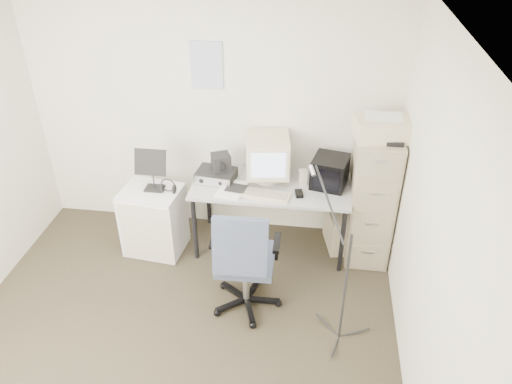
# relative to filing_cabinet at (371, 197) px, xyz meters

# --- Properties ---
(floor) EXTENTS (3.60, 3.60, 0.01)m
(floor) POSITION_rel_filing_cabinet_xyz_m (-1.58, -1.48, -0.66)
(floor) COLOR #2F2A1A
(floor) RESTS_ON ground
(ceiling) EXTENTS (3.60, 3.60, 0.01)m
(ceiling) POSITION_rel_filing_cabinet_xyz_m (-1.58, -1.48, 1.85)
(ceiling) COLOR white
(ceiling) RESTS_ON ground
(wall_back) EXTENTS (3.60, 0.02, 2.50)m
(wall_back) POSITION_rel_filing_cabinet_xyz_m (-1.58, 0.32, 0.60)
(wall_back) COLOR #F0E9CD
(wall_back) RESTS_ON ground
(wall_right) EXTENTS (0.02, 3.60, 2.50)m
(wall_right) POSITION_rel_filing_cabinet_xyz_m (0.22, -1.48, 0.60)
(wall_right) COLOR #F0E9CD
(wall_right) RESTS_ON ground
(wall_calendar) EXTENTS (0.30, 0.02, 0.44)m
(wall_calendar) POSITION_rel_filing_cabinet_xyz_m (-1.60, 0.31, 1.10)
(wall_calendar) COLOR white
(wall_calendar) RESTS_ON wall_back
(filing_cabinet) EXTENTS (0.40, 0.60, 1.30)m
(filing_cabinet) POSITION_rel_filing_cabinet_xyz_m (0.00, 0.00, 0.00)
(filing_cabinet) COLOR tan
(filing_cabinet) RESTS_ON floor
(printer) EXTENTS (0.51, 0.39, 0.18)m
(printer) POSITION_rel_filing_cabinet_xyz_m (0.00, -0.07, 0.74)
(printer) COLOR beige
(printer) RESTS_ON filing_cabinet
(desk) EXTENTS (1.50, 0.70, 0.73)m
(desk) POSITION_rel_filing_cabinet_xyz_m (-0.95, -0.03, -0.29)
(desk) COLOR #A7A7A6
(desk) RESTS_ON floor
(crt_monitor) EXTENTS (0.45, 0.47, 0.44)m
(crt_monitor) POSITION_rel_filing_cabinet_xyz_m (-1.00, 0.06, 0.30)
(crt_monitor) COLOR beige
(crt_monitor) RESTS_ON desk
(crt_tv) EXTENTS (0.38, 0.39, 0.28)m
(crt_tv) POSITION_rel_filing_cabinet_xyz_m (-0.41, 0.04, 0.22)
(crt_tv) COLOR black
(crt_tv) RESTS_ON desk
(desk_speaker) EXTENTS (0.10, 0.10, 0.14)m
(desk_speaker) POSITION_rel_filing_cabinet_xyz_m (-0.66, 0.02, 0.15)
(desk_speaker) COLOR beige
(desk_speaker) RESTS_ON desk
(keyboard) EXTENTS (0.47, 0.22, 0.03)m
(keyboard) POSITION_rel_filing_cabinet_xyz_m (-0.98, -0.25, 0.09)
(keyboard) COLOR beige
(keyboard) RESTS_ON desk
(mouse) EXTENTS (0.09, 0.13, 0.03)m
(mouse) POSITION_rel_filing_cabinet_xyz_m (-0.68, -0.19, 0.10)
(mouse) COLOR black
(mouse) RESTS_ON desk
(radio_receiver) EXTENTS (0.39, 0.30, 0.10)m
(radio_receiver) POSITION_rel_filing_cabinet_xyz_m (-1.48, -0.02, 0.13)
(radio_receiver) COLOR black
(radio_receiver) RESTS_ON desk
(radio_speaker) EXTENTS (0.22, 0.21, 0.17)m
(radio_speaker) POSITION_rel_filing_cabinet_xyz_m (-1.44, 0.00, 0.27)
(radio_speaker) COLOR black
(radio_speaker) RESTS_ON radio_receiver
(papers) EXTENTS (0.28, 0.35, 0.02)m
(papers) POSITION_rel_filing_cabinet_xyz_m (-1.30, -0.19, 0.09)
(papers) COLOR white
(papers) RESTS_ON desk
(pc_tower) EXTENTS (0.27, 0.45, 0.39)m
(pc_tower) POSITION_rel_filing_cabinet_xyz_m (-0.29, 0.07, -0.45)
(pc_tower) COLOR beige
(pc_tower) RESTS_ON floor
(office_chair) EXTENTS (0.63, 0.63, 1.06)m
(office_chair) POSITION_rel_filing_cabinet_xyz_m (-1.07, -0.89, -0.12)
(office_chair) COLOR slate
(office_chair) RESTS_ON floor
(side_cart) EXTENTS (0.60, 0.50, 0.68)m
(side_cart) POSITION_rel_filing_cabinet_xyz_m (-2.09, -0.23, -0.31)
(side_cart) COLOR white
(side_cart) RESTS_ON floor
(music_stand) EXTENTS (0.32, 0.21, 0.44)m
(music_stand) POSITION_rel_filing_cabinet_xyz_m (-2.05, -0.19, 0.25)
(music_stand) COLOR black
(music_stand) RESTS_ON side_cart
(headphones) EXTENTS (0.18, 0.18, 0.03)m
(headphones) POSITION_rel_filing_cabinet_xyz_m (-1.91, -0.23, 0.08)
(headphones) COLOR black
(headphones) RESTS_ON side_cart
(mic_stand) EXTENTS (0.03, 0.03, 1.38)m
(mic_stand) POSITION_rel_filing_cabinet_xyz_m (-0.25, -1.16, 0.04)
(mic_stand) COLOR black
(mic_stand) RESTS_ON floor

